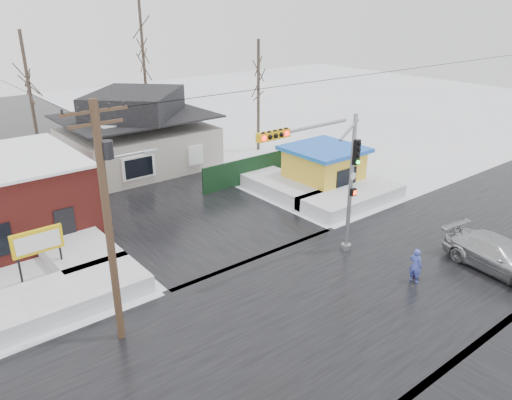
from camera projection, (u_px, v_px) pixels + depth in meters
ground at (336, 303)px, 20.97m from camera, size 120.00×120.00×0.00m
road_ns at (336, 303)px, 20.97m from camera, size 10.00×120.00×0.02m
road_ew at (336, 303)px, 20.97m from camera, size 120.00×10.00×0.02m
snowbank_nw at (62, 297)px, 20.66m from camera, size 7.00×3.00×0.80m
snowbank_ne at (352, 197)px, 31.11m from camera, size 7.00×3.00×0.80m
snowbank_nside_w at (68, 241)px, 25.44m from camera, size 3.00×8.00×0.80m
snowbank_nside_e at (275, 183)px, 33.56m from camera, size 3.00×8.00×0.80m
traffic_signal at (330, 172)px, 22.83m from camera, size 6.05×0.68×7.00m
utility_pole at (109, 213)px, 16.99m from camera, size 3.15×0.44×9.00m
marquee_sign at (37, 243)px, 21.89m from camera, size 2.20×0.21×2.55m
house at (137, 133)px, 37.07m from camera, size 10.40×8.40×5.76m
kiosk at (324, 168)px, 33.17m from camera, size 4.60×4.60×2.88m
fence at (251, 170)px, 34.53m from camera, size 8.00×0.12×1.80m
tree_far_left at (24, 60)px, 34.48m from camera, size 3.00×3.00×10.00m
tree_far_mid at (141, 30)px, 41.14m from camera, size 3.00×3.00×12.00m
tree_far_right at (258, 63)px, 39.73m from camera, size 3.00×3.00×9.00m
pedestrian at (415, 266)px, 22.23m from camera, size 0.48×0.65×1.64m
car at (499, 256)px, 23.21m from camera, size 2.66×5.49×1.54m
shopping_bag at (416, 275)px, 22.78m from camera, size 0.29×0.15×0.35m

